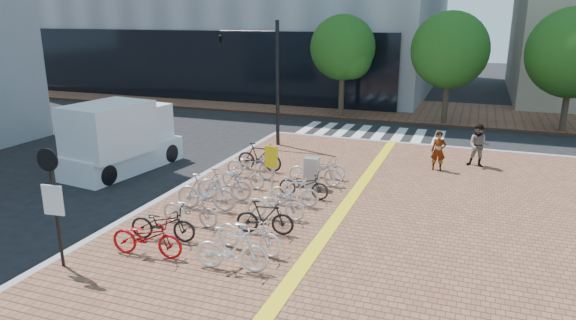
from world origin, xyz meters
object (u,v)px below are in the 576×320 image
at_px(bike_6, 251,165).
at_px(bike_10, 265,217).
at_px(bike_7, 259,157).
at_px(pedestrian_a, 438,151).
at_px(bike_1, 163,223).
at_px(box_truck, 120,138).
at_px(bike_0, 147,237).
at_px(bike_15, 325,167).
at_px(bike_13, 304,185).
at_px(bike_4, 224,184).
at_px(bike_5, 243,176).
at_px(bike_12, 294,192).
at_px(bike_14, 315,171).
at_px(bike_11, 276,204).
at_px(bike_9, 249,233).
at_px(pedestrian_b, 479,146).
at_px(bike_2, 190,210).
at_px(yellow_sign, 271,161).
at_px(traffic_light_pole, 251,59).
at_px(notice_sign, 53,194).
at_px(bike_3, 206,192).
at_px(utility_box, 312,173).
at_px(bike_8, 232,249).

xyz_separation_m(bike_6, bike_10, (2.47, -4.53, -0.02)).
bearing_deg(bike_7, pedestrian_a, -68.53).
relative_size(bike_1, box_truck, 0.36).
distance_m(bike_0, bike_10, 3.22).
distance_m(bike_10, bike_15, 5.47).
xyz_separation_m(bike_13, bike_15, (0.07, 2.28, -0.02)).
bearing_deg(pedestrian_a, bike_0, -126.48).
height_order(bike_4, bike_5, bike_4).
xyz_separation_m(bike_12, bike_13, (0.04, 0.85, -0.03)).
relative_size(bike_12, pedestrian_a, 1.03).
bearing_deg(bike_12, bike_14, -7.07).
bearing_deg(bike_5, bike_11, -139.17).
height_order(bike_0, bike_1, bike_0).
xyz_separation_m(bike_13, bike_14, (-0.04, 1.41, 0.06)).
bearing_deg(bike_5, bike_15, -51.59).
distance_m(bike_1, bike_9, 2.49).
xyz_separation_m(bike_1, pedestrian_b, (7.91, 10.42, 0.38)).
xyz_separation_m(bike_15, pedestrian_b, (5.34, 3.63, 0.43)).
height_order(bike_14, pedestrian_b, pedestrian_b).
bearing_deg(box_truck, bike_9, -33.32).
bearing_deg(bike_2, bike_0, 180.00).
bearing_deg(bike_5, bike_14, -64.71).
xyz_separation_m(bike_0, bike_4, (-0.02, 4.30, 0.05)).
bearing_deg(bike_0, bike_2, -5.52).
bearing_deg(bike_10, yellow_sign, 8.15).
xyz_separation_m(bike_5, box_truck, (-5.72, 0.71, 0.76)).
relative_size(bike_14, bike_15, 1.19).
bearing_deg(bike_6, bike_9, -157.06).
xyz_separation_m(bike_10, pedestrian_a, (4.01, 8.02, 0.28)).
bearing_deg(box_truck, pedestrian_b, 20.32).
bearing_deg(traffic_light_pole, bike_11, -61.76).
bearing_deg(pedestrian_b, notice_sign, -119.79).
distance_m(bike_5, bike_6, 1.15).
bearing_deg(bike_11, bike_0, 142.05).
height_order(bike_0, bike_7, bike_7).
relative_size(bike_12, bike_14, 0.82).
bearing_deg(notice_sign, bike_3, 71.95).
relative_size(bike_10, bike_11, 0.92).
height_order(bike_12, bike_14, bike_14).
bearing_deg(bike_4, bike_5, -13.59).
bearing_deg(utility_box, bike_3, -127.51).
bearing_deg(bike_6, bike_7, 3.40).
xyz_separation_m(bike_8, bike_10, (-0.08, 2.23, -0.06)).
bearing_deg(bike_1, bike_11, -52.45).
distance_m(bike_7, bike_10, 6.09).
height_order(bike_11, pedestrian_b, pedestrian_b).
height_order(bike_14, yellow_sign, yellow_sign).
height_order(bike_10, traffic_light_pole, traffic_light_pole).
relative_size(bike_1, bike_8, 1.01).
distance_m(bike_10, traffic_light_pole, 11.27).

